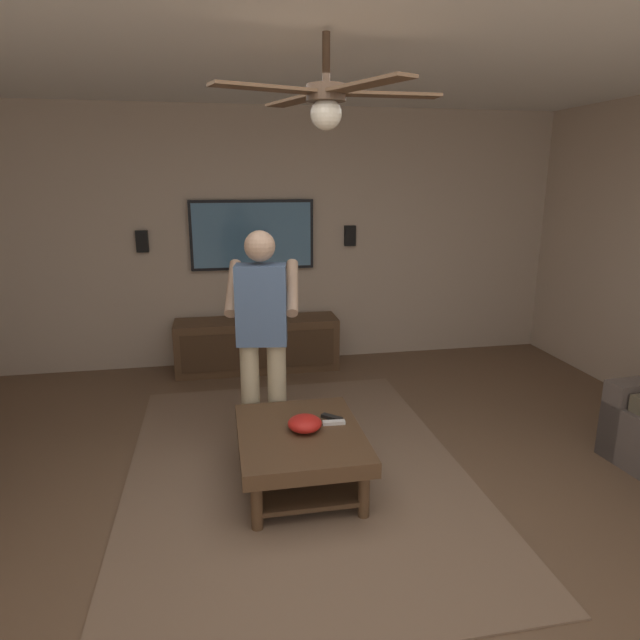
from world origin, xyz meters
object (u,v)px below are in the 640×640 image
object	(u,v)px
tv	(252,235)
vase_round	(249,310)
coffee_table	(300,445)
person_standing	(262,328)
wall_speaker_right	(142,241)
remote_black	(332,417)
ceiling_fan	(327,99)
bowl	(305,423)
remote_white	(334,423)
wall_speaker_left	(350,236)
media_console	(257,345)

from	to	relation	value
tv	vase_round	distance (m)	0.80
coffee_table	vase_round	size ratio (longest dim) A/B	4.55
tv	person_standing	world-z (taller)	tv
wall_speaker_right	person_standing	bearing A→B (deg)	-152.10
person_standing	remote_black	distance (m)	0.83
wall_speaker_right	ceiling_fan	size ratio (longest dim) A/B	0.19
bowl	vase_round	xyz separation A→B (m)	(2.33, 0.21, 0.21)
remote_white	wall_speaker_left	distance (m)	2.82
remote_black	ceiling_fan	world-z (taller)	ceiling_fan
media_console	person_standing	bearing A→B (deg)	-2.59
coffee_table	vase_round	distance (m)	2.36
wall_speaker_left	ceiling_fan	xyz separation A→B (m)	(-2.94, 0.86, 1.00)
tv	coffee_table	bearing A→B (deg)	2.20
remote_black	wall_speaker_left	xyz separation A→B (m)	(2.47, -0.72, 0.97)
wall_speaker_left	bowl	bearing A→B (deg)	160.36
person_standing	wall_speaker_right	size ratio (longest dim) A/B	7.45
ceiling_fan	vase_round	bearing A→B (deg)	5.98
media_console	remote_white	world-z (taller)	media_console
coffee_table	wall_speaker_right	xyz separation A→B (m)	(2.60, 1.22, 1.07)
person_standing	ceiling_fan	bearing A→B (deg)	-155.21
bowl	vase_round	bearing A→B (deg)	5.09
person_standing	tv	bearing A→B (deg)	6.50
person_standing	remote_white	distance (m)	0.88
person_standing	ceiling_fan	xyz separation A→B (m)	(-0.98, -0.28, 1.45)
person_standing	remote_white	world-z (taller)	person_standing
coffee_table	vase_round	bearing A→B (deg)	4.32
vase_round	wall_speaker_left	world-z (taller)	wall_speaker_left
remote_black	ceiling_fan	xyz separation A→B (m)	(-0.48, 0.14, 1.97)
person_standing	remote_white	size ratio (longest dim) A/B	10.93
vase_round	wall_speaker_right	xyz separation A→B (m)	(0.28, 1.04, 0.70)
coffee_table	ceiling_fan	world-z (taller)	ceiling_fan
wall_speaker_left	wall_speaker_right	xyz separation A→B (m)	(0.00, 2.18, -0.01)
wall_speaker_right	ceiling_fan	world-z (taller)	ceiling_fan
tv	person_standing	xyz separation A→B (m)	(-1.95, 0.08, -0.48)
wall_speaker_left	wall_speaker_right	world-z (taller)	wall_speaker_left
media_console	wall_speaker_right	bearing A→B (deg)	-102.78
vase_round	wall_speaker_left	bearing A→B (deg)	-76.26
person_standing	bowl	world-z (taller)	person_standing
vase_round	ceiling_fan	bearing A→B (deg)	-174.02
remote_black	ceiling_fan	size ratio (longest dim) A/B	0.13
remote_black	wall_speaker_left	distance (m)	2.75
vase_round	bowl	bearing A→B (deg)	-174.91
person_standing	wall_speaker_right	world-z (taller)	person_standing
vase_round	person_standing	bearing A→B (deg)	179.97
bowl	remote_black	distance (m)	0.25
media_console	remote_white	size ratio (longest dim) A/B	11.33
wall_speaker_right	vase_round	bearing A→B (deg)	-104.94
wall_speaker_right	ceiling_fan	xyz separation A→B (m)	(-2.94, -1.32, 1.01)
remote_white	wall_speaker_left	size ratio (longest dim) A/B	0.68
coffee_table	bowl	world-z (taller)	bowl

